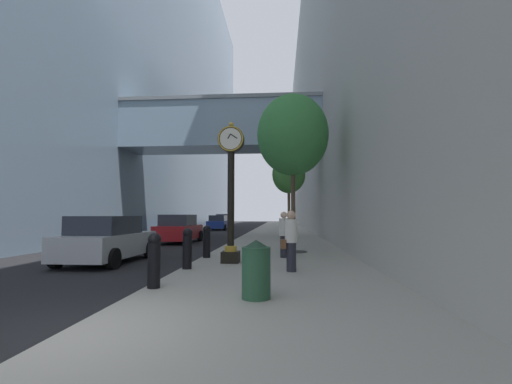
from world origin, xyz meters
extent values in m
plane|color=black|center=(0.00, 27.00, 0.00)|extent=(110.00, 110.00, 0.00)
cube|color=#9E998E|center=(2.73, 30.00, 0.07)|extent=(5.46, 80.00, 0.14)
cube|color=slate|center=(-12.26, 30.00, 19.67)|extent=(9.00, 80.00, 39.33)
cube|color=#849EB2|center=(-1.15, 18.64, 7.58)|extent=(13.82, 3.20, 3.04)
cube|color=gray|center=(-1.15, 18.64, 9.23)|extent=(13.82, 3.40, 0.24)
cube|color=#B7B2A8|center=(9.96, 30.00, 14.56)|extent=(9.00, 80.00, 29.11)
cube|color=black|center=(1.24, 6.54, 0.32)|extent=(0.55, 0.55, 0.35)
cylinder|color=gold|center=(1.24, 6.54, 0.58)|extent=(0.38, 0.38, 0.18)
cylinder|color=black|center=(1.24, 6.54, 2.16)|extent=(0.22, 0.22, 2.98)
cylinder|color=black|center=(1.24, 6.54, 4.07)|extent=(0.84, 0.28, 0.84)
torus|color=gold|center=(1.24, 6.38, 4.07)|extent=(0.82, 0.05, 0.82)
cylinder|color=silver|center=(1.24, 6.39, 4.07)|extent=(0.69, 0.01, 0.69)
cylinder|color=silver|center=(1.24, 6.69, 4.07)|extent=(0.69, 0.01, 0.69)
sphere|color=gold|center=(1.24, 6.54, 4.56)|extent=(0.16, 0.16, 0.16)
cube|color=black|center=(1.20, 6.38, 4.14)|extent=(0.11, 0.01, 0.16)
cube|color=black|center=(1.35, 6.38, 4.14)|extent=(0.23, 0.01, 0.17)
cylinder|color=black|center=(0.21, 2.70, 0.60)|extent=(0.26, 0.26, 0.92)
sphere|color=black|center=(0.21, 2.70, 1.13)|extent=(0.27, 0.27, 0.27)
cylinder|color=black|center=(0.21, 5.21, 0.60)|extent=(0.26, 0.26, 0.92)
sphere|color=black|center=(0.21, 5.21, 1.13)|extent=(0.27, 0.27, 0.27)
cylinder|color=black|center=(0.21, 7.73, 0.60)|extent=(0.26, 0.26, 0.92)
sphere|color=black|center=(0.21, 7.73, 1.13)|extent=(0.27, 0.27, 0.27)
cylinder|color=#333335|center=(3.33, 9.87, 0.15)|extent=(1.10, 1.10, 0.02)
cylinder|color=#4C3D2D|center=(3.33, 9.87, 2.00)|extent=(0.18, 0.18, 3.72)
ellipsoid|color=#387F3D|center=(3.33, 9.87, 4.97)|extent=(2.95, 2.95, 3.39)
cylinder|color=#333335|center=(3.33, 17.77, 0.15)|extent=(1.10, 1.10, 0.02)
cylinder|color=brown|center=(3.33, 17.77, 1.79)|extent=(0.18, 0.18, 3.31)
ellipsoid|color=#428438|center=(3.33, 17.77, 4.24)|extent=(2.12, 2.12, 2.44)
cylinder|color=#234C33|center=(2.39, 1.96, 0.60)|extent=(0.52, 0.52, 0.92)
cone|color=#183523|center=(2.39, 1.96, 1.11)|extent=(0.53, 0.53, 0.16)
cylinder|color=#23232D|center=(3.11, 4.97, 0.52)|extent=(0.31, 0.31, 0.76)
cylinder|color=silver|center=(3.11, 4.97, 1.21)|extent=(0.40, 0.40, 0.62)
sphere|color=tan|center=(3.11, 4.97, 1.64)|extent=(0.23, 0.23, 0.23)
cube|color=brown|center=(2.89, 4.93, 0.87)|extent=(0.16, 0.22, 0.24)
cylinder|color=#23232D|center=(2.93, 7.95, 0.52)|extent=(0.35, 0.35, 0.76)
cylinder|color=silver|center=(2.93, 7.95, 1.21)|extent=(0.45, 0.45, 0.62)
sphere|color=beige|center=(2.93, 7.95, 1.64)|extent=(0.23, 0.23, 0.23)
cube|color=slate|center=(-4.53, 39.59, 0.64)|extent=(1.85, 4.39, 0.84)
cube|color=#282D38|center=(-4.53, 39.38, 1.38)|extent=(1.59, 2.48, 0.69)
cylinder|color=black|center=(-5.35, 41.09, 0.32)|extent=(0.24, 0.65, 0.64)
cylinder|color=black|center=(-3.62, 41.05, 0.32)|extent=(0.24, 0.65, 0.64)
cylinder|color=black|center=(-5.43, 38.14, 0.32)|extent=(0.24, 0.65, 0.64)
cylinder|color=black|center=(-3.71, 38.09, 0.32)|extent=(0.24, 0.65, 0.64)
cube|color=#B7BABF|center=(-3.14, 7.26, 0.61)|extent=(1.85, 4.12, 0.77)
cube|color=#282D38|center=(-3.15, 7.05, 1.29)|extent=(1.62, 2.31, 0.63)
cylinder|color=black|center=(-4.05, 8.66, 0.32)|extent=(0.22, 0.64, 0.64)
cylinder|color=black|center=(-2.23, 8.65, 0.32)|extent=(0.22, 0.64, 0.64)
cylinder|color=black|center=(-4.06, 5.87, 0.32)|extent=(0.22, 0.64, 0.64)
cylinder|color=black|center=(-2.24, 5.85, 0.32)|extent=(0.22, 0.64, 0.64)
cube|color=navy|center=(-3.95, 32.69, 0.60)|extent=(1.87, 4.30, 0.76)
cube|color=#282D38|center=(-3.95, 32.48, 1.28)|extent=(1.63, 2.41, 0.62)
cylinder|color=black|center=(-4.86, 34.16, 0.32)|extent=(0.22, 0.64, 0.64)
cylinder|color=black|center=(-3.02, 34.15, 0.32)|extent=(0.22, 0.64, 0.64)
cylinder|color=black|center=(-4.88, 31.24, 0.32)|extent=(0.22, 0.64, 0.64)
cylinder|color=black|center=(-3.04, 31.23, 0.32)|extent=(0.22, 0.64, 0.64)
cube|color=#AD191E|center=(-3.17, 15.62, 0.62)|extent=(1.88, 4.05, 0.80)
cube|color=#282D38|center=(-3.17, 15.42, 1.32)|extent=(1.65, 2.27, 0.65)
cylinder|color=black|center=(-4.09, 17.00, 0.32)|extent=(0.22, 0.64, 0.64)
cylinder|color=black|center=(-2.23, 16.99, 0.32)|extent=(0.22, 0.64, 0.64)
cylinder|color=black|center=(-4.11, 14.26, 0.32)|extent=(0.22, 0.64, 0.64)
cylinder|color=black|center=(-2.25, 14.24, 0.32)|extent=(0.22, 0.64, 0.64)
camera|label=1|loc=(2.85, -4.31, 1.65)|focal=24.13mm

